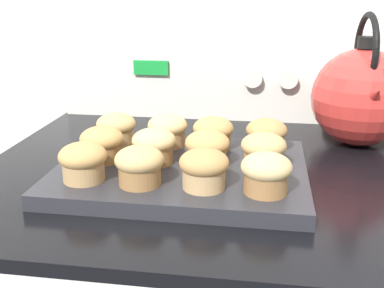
{
  "coord_description": "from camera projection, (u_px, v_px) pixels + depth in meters",
  "views": [
    {
      "loc": [
        0.08,
        -0.39,
        1.19
      ],
      "look_at": [
        -0.03,
        0.29,
        0.96
      ],
      "focal_mm": 45.0,
      "sensor_mm": 36.0,
      "label": 1
    }
  ],
  "objects": [
    {
      "name": "muffin_r1_c3",
      "position": [
        264.0,
        150.0,
        0.69
      ],
      "size": [
        0.07,
        0.07,
        0.05
      ],
      "color": "tan",
      "rests_on": "muffin_pan"
    },
    {
      "name": "muffin_r1_c2",
      "position": [
        209.0,
        148.0,
        0.7
      ],
      "size": [
        0.07,
        0.07,
        0.05
      ],
      "color": "tan",
      "rests_on": "muffin_pan"
    },
    {
      "name": "muffin_r0_c1",
      "position": [
        139.0,
        165.0,
        0.64
      ],
      "size": [
        0.07,
        0.07,
        0.05
      ],
      "color": "olive",
      "rests_on": "muffin_pan"
    },
    {
      "name": "tea_kettle",
      "position": [
        361.0,
        96.0,
        0.85
      ],
      "size": [
        0.17,
        0.2,
        0.24
      ],
      "color": "red",
      "rests_on": "stove_range"
    },
    {
      "name": "muffin_r1_c1",
      "position": [
        154.0,
        145.0,
        0.72
      ],
      "size": [
        0.07,
        0.07,
        0.05
      ],
      "color": "olive",
      "rests_on": "muffin_pan"
    },
    {
      "name": "control_panel",
      "position": [
        229.0,
        74.0,
        1.03
      ],
      "size": [
        0.72,
        0.07,
        0.19
      ],
      "color": "silver",
      "rests_on": "stove_range"
    },
    {
      "name": "muffin_r0_c0",
      "position": [
        83.0,
        161.0,
        0.65
      ],
      "size": [
        0.07,
        0.07,
        0.05
      ],
      "color": "tan",
      "rests_on": "muffin_pan"
    },
    {
      "name": "muffin_r0_c2",
      "position": [
        204.0,
        168.0,
        0.63
      ],
      "size": [
        0.07,
        0.07,
        0.05
      ],
      "color": "tan",
      "rests_on": "muffin_pan"
    },
    {
      "name": "muffin_r2_c1",
      "position": [
        168.0,
        130.0,
        0.79
      ],
      "size": [
        0.07,
        0.07,
        0.05
      ],
      "color": "#A37A4C",
      "rests_on": "muffin_pan"
    },
    {
      "name": "muffin_r2_c0",
      "position": [
        116.0,
        128.0,
        0.8
      ],
      "size": [
        0.07,
        0.07,
        0.05
      ],
      "color": "tan",
      "rests_on": "muffin_pan"
    },
    {
      "name": "muffin_r0_c3",
      "position": [
        266.0,
        173.0,
        0.61
      ],
      "size": [
        0.07,
        0.07,
        0.05
      ],
      "color": "olive",
      "rests_on": "muffin_pan"
    },
    {
      "name": "muffin_r1_c0",
      "position": [
        102.0,
        143.0,
        0.73
      ],
      "size": [
        0.07,
        0.07,
        0.05
      ],
      "color": "olive",
      "rests_on": "muffin_pan"
    },
    {
      "name": "muffin_r2_c3",
      "position": [
        266.0,
        135.0,
        0.77
      ],
      "size": [
        0.07,
        0.07,
        0.05
      ],
      "color": "#A37A4C",
      "rests_on": "muffin_pan"
    },
    {
      "name": "muffin_pan",
      "position": [
        182.0,
        171.0,
        0.72
      ],
      "size": [
        0.37,
        0.28,
        0.02
      ],
      "color": "#28282D",
      "rests_on": "stove_range"
    },
    {
      "name": "muffin_r2_c2",
      "position": [
        215.0,
        133.0,
        0.78
      ],
      "size": [
        0.07,
        0.07,
        0.05
      ],
      "color": "olive",
      "rests_on": "muffin_pan"
    }
  ]
}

